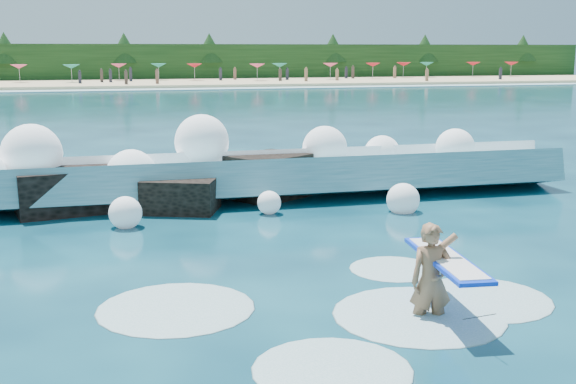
# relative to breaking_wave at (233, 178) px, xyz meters

# --- Properties ---
(ground) EXTENTS (200.00, 200.00, 0.00)m
(ground) POSITION_rel_breaking_wave_xyz_m (-1.28, -7.41, -0.60)
(ground) COLOR #07293A
(ground) RESTS_ON ground
(beach) EXTENTS (140.00, 20.00, 0.40)m
(beach) POSITION_rel_breaking_wave_xyz_m (-1.28, 70.59, -0.40)
(beach) COLOR tan
(beach) RESTS_ON ground
(wet_band) EXTENTS (140.00, 5.00, 0.08)m
(wet_band) POSITION_rel_breaking_wave_xyz_m (-1.28, 59.59, -0.56)
(wet_band) COLOR silver
(wet_band) RESTS_ON ground
(treeline) EXTENTS (140.00, 4.00, 5.00)m
(treeline) POSITION_rel_breaking_wave_xyz_m (-1.28, 80.59, 1.90)
(treeline) COLOR black
(treeline) RESTS_ON ground
(breaking_wave) EXTENTS (19.87, 3.03, 1.71)m
(breaking_wave) POSITION_rel_breaking_wave_xyz_m (0.00, 0.00, 0.00)
(breaking_wave) COLOR teal
(breaking_wave) RESTS_ON ground
(rock_cluster) EXTENTS (8.47, 3.52, 1.48)m
(rock_cluster) POSITION_rel_breaking_wave_xyz_m (-2.05, -0.56, -0.13)
(rock_cluster) COLOR black
(rock_cluster) RESTS_ON ground
(surfer_with_board) EXTENTS (1.10, 3.02, 1.89)m
(surfer_with_board) POSITION_rel_breaking_wave_xyz_m (1.37, -10.28, 0.10)
(surfer_with_board) COLOR #8F6142
(surfer_with_board) RESTS_ON ground
(wave_spray) EXTENTS (15.02, 4.72, 2.53)m
(wave_spray) POSITION_rel_breaking_wave_xyz_m (-1.07, -0.17, 0.61)
(wave_spray) COLOR white
(wave_spray) RESTS_ON ground
(surf_foam) EXTENTS (9.24, 6.03, 0.14)m
(surf_foam) POSITION_rel_breaking_wave_xyz_m (0.39, -9.80, -0.60)
(surf_foam) COLOR silver
(surf_foam) RESTS_ON ground
(beach_umbrellas) EXTENTS (114.32, 6.83, 0.50)m
(beach_umbrellas) POSITION_rel_breaking_wave_xyz_m (-1.35, 72.86, 1.65)
(beach_umbrellas) COLOR #137A6B
(beach_umbrellas) RESTS_ON ground
(beachgoers) EXTENTS (108.09, 13.39, 1.92)m
(beachgoers) POSITION_rel_breaking_wave_xyz_m (5.05, 68.58, 0.51)
(beachgoers) COLOR #3F332D
(beachgoers) RESTS_ON ground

